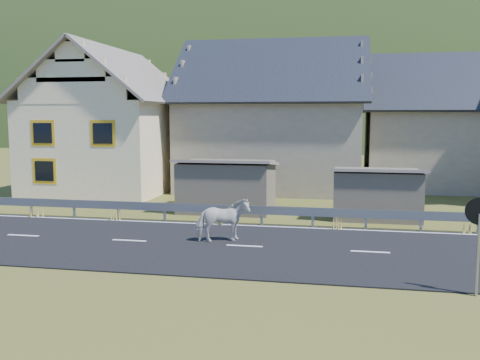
# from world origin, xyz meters

# --- Properties ---
(ground) EXTENTS (160.00, 160.00, 0.00)m
(ground) POSITION_xyz_m (0.00, 0.00, 0.00)
(ground) COLOR #46511D
(ground) RESTS_ON ground
(road) EXTENTS (60.00, 7.00, 0.04)m
(road) POSITION_xyz_m (0.00, 0.00, 0.02)
(road) COLOR black
(road) RESTS_ON ground
(lane_markings) EXTENTS (60.00, 6.60, 0.01)m
(lane_markings) POSITION_xyz_m (0.00, 0.00, 0.04)
(lane_markings) COLOR silver
(lane_markings) RESTS_ON road
(guardrail) EXTENTS (28.10, 0.09, 0.75)m
(guardrail) POSITION_xyz_m (-0.00, 3.68, 0.56)
(guardrail) COLOR #93969B
(guardrail) RESTS_ON ground
(shed_left) EXTENTS (4.30, 3.30, 2.40)m
(shed_left) POSITION_xyz_m (-2.00, 6.50, 1.10)
(shed_left) COLOR #6C6050
(shed_left) RESTS_ON ground
(shed_right) EXTENTS (3.80, 2.90, 2.20)m
(shed_right) POSITION_xyz_m (4.50, 6.00, 1.00)
(shed_right) COLOR #6C6050
(shed_right) RESTS_ON ground
(house_cream) EXTENTS (7.80, 9.80, 8.30)m
(house_cream) POSITION_xyz_m (-10.00, 12.00, 4.36)
(house_cream) COLOR #FDEAB6
(house_cream) RESTS_ON ground
(house_stone_a) EXTENTS (10.80, 9.80, 8.90)m
(house_stone_a) POSITION_xyz_m (-1.00, 15.00, 4.63)
(house_stone_a) COLOR gray
(house_stone_a) RESTS_ON ground
(house_stone_b) EXTENTS (9.80, 8.80, 8.10)m
(house_stone_b) POSITION_xyz_m (9.00, 17.00, 4.24)
(house_stone_b) COLOR gray
(house_stone_b) RESTS_ON ground
(mountain) EXTENTS (440.00, 280.00, 260.00)m
(mountain) POSITION_xyz_m (5.00, 180.00, -20.00)
(mountain) COLOR #253E18
(mountain) RESTS_ON ground
(conifer_patch) EXTENTS (76.00, 50.00, 28.00)m
(conifer_patch) POSITION_xyz_m (-55.00, 110.00, 6.00)
(conifer_patch) COLOR black
(conifer_patch) RESTS_ON ground
(horse) EXTENTS (1.40, 1.93, 1.48)m
(horse) POSITION_xyz_m (-0.84, 0.47, 0.78)
(horse) COLOR beige
(horse) RESTS_ON road
(traffic_mirror) EXTENTS (0.64, 0.27, 2.36)m
(traffic_mirror) POSITION_xyz_m (6.29, -3.54, 1.73)
(traffic_mirror) COLOR #93969B
(traffic_mirror) RESTS_ON ground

